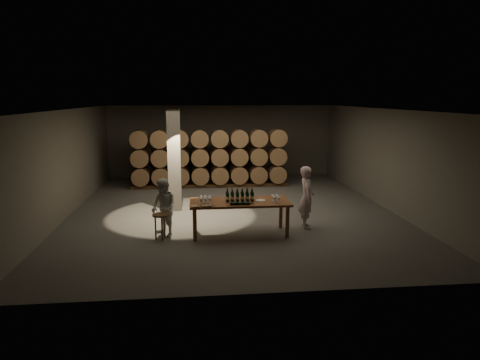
{
  "coord_description": "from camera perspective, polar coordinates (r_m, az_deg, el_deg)",
  "views": [
    {
      "loc": [
        -1.11,
        -13.28,
        3.58
      ],
      "look_at": [
        0.19,
        -0.66,
        1.1
      ],
      "focal_mm": 32.0,
      "sensor_mm": 36.0,
      "label": 1
    }
  ],
  "objects": [
    {
      "name": "plate",
      "position": [
        11.22,
        2.77,
        -2.74
      ],
      "size": [
        0.26,
        0.26,
        0.02
      ],
      "primitive_type": "cylinder",
      "color": "white",
      "rests_on": "tasting_table"
    },
    {
      "name": "pen",
      "position": [
        10.68,
        -3.69,
        -3.47
      ],
      "size": [
        0.14,
        0.01,
        0.01
      ],
      "primitive_type": "cylinder",
      "rotation": [
        0.0,
        1.57,
        -0.03
      ],
      "color": "black",
      "rests_on": "tasting_table"
    },
    {
      "name": "bottle_cluster",
      "position": [
        11.16,
        -0.03,
        -2.2
      ],
      "size": [
        0.73,
        0.23,
        0.34
      ],
      "color": "black",
      "rests_on": "tasting_table"
    },
    {
      "name": "barrel_stack_front",
      "position": [
        17.25,
        -4.06,
        3.09
      ],
      "size": [
        6.26,
        0.95,
        2.31
      ],
      "color": "brown",
      "rests_on": "ground"
    },
    {
      "name": "person_man",
      "position": [
        11.87,
        8.86,
        -2.3
      ],
      "size": [
        0.46,
        0.66,
        1.73
      ],
      "primitive_type": "imported",
      "rotation": [
        0.0,
        0.0,
        1.49
      ],
      "color": "beige",
      "rests_on": "ground"
    },
    {
      "name": "barrel_stack_back",
      "position": [
        18.68,
        -5.38,
        2.54
      ],
      "size": [
        5.48,
        0.95,
        1.57
      ],
      "color": "brown",
      "rests_on": "ground"
    },
    {
      "name": "glass_cluster_left",
      "position": [
        10.96,
        -4.64,
        -2.45
      ],
      "size": [
        0.31,
        0.42,
        0.17
      ],
      "color": "silver",
      "rests_on": "tasting_table"
    },
    {
      "name": "room",
      "position": [
        13.64,
        -8.75,
        2.59
      ],
      "size": [
        12.0,
        12.0,
        12.0
      ],
      "color": "#595653",
      "rests_on": "ground"
    },
    {
      "name": "glass_cluster_right",
      "position": [
        11.15,
        4.78,
        -2.29
      ],
      "size": [
        0.19,
        0.41,
        0.16
      ],
      "color": "silver",
      "rests_on": "tasting_table"
    },
    {
      "name": "lying_bottles",
      "position": [
        10.78,
        0.05,
        -3.13
      ],
      "size": [
        0.59,
        0.07,
        0.07
      ],
      "color": "black",
      "rests_on": "tasting_table"
    },
    {
      "name": "person_woman",
      "position": [
        11.25,
        -10.14,
        -3.65
      ],
      "size": [
        0.9,
        0.93,
        1.52
      ],
      "primitive_type": "imported",
      "rotation": [
        0.0,
        0.0,
        -0.92
      ],
      "color": "silver",
      "rests_on": "ground"
    },
    {
      "name": "notebook_near",
      "position": [
        10.67,
        -4.57,
        -3.44
      ],
      "size": [
        0.28,
        0.24,
        0.03
      ],
      "primitive_type": "cube",
      "rotation": [
        0.0,
        0.0,
        0.18
      ],
      "color": "brown",
      "rests_on": "tasting_table"
    },
    {
      "name": "tasting_table",
      "position": [
        11.19,
        -0.02,
        -3.35
      ],
      "size": [
        2.6,
        1.1,
        0.9
      ],
      "color": "brown",
      "rests_on": "ground"
    },
    {
      "name": "stool",
      "position": [
        11.02,
        -10.57,
        -5.1
      ],
      "size": [
        0.4,
        0.4,
        0.67
      ],
      "rotation": [
        0.0,
        0.0,
        0.33
      ],
      "color": "brown",
      "rests_on": "ground"
    },
    {
      "name": "notebook_corner",
      "position": [
        10.68,
        -6.1,
        -3.47
      ],
      "size": [
        0.26,
        0.3,
        0.02
      ],
      "primitive_type": "cube",
      "rotation": [
        0.0,
        0.0,
        0.33
      ],
      "color": "brown",
      "rests_on": "tasting_table"
    }
  ]
}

